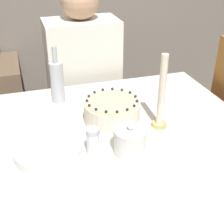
{
  "coord_description": "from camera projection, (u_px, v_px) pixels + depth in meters",
  "views": [
    {
      "loc": [
        -0.27,
        -0.93,
        1.43
      ],
      "look_at": [
        0.06,
        0.12,
        0.8
      ],
      "focal_mm": 50.0,
      "sensor_mm": 36.0,
      "label": 1
    }
  ],
  "objects": [
    {
      "name": "dining_table",
      "position": [
        107.0,
        164.0,
        1.23
      ],
      "size": [
        1.21,
        1.03,
        0.76
      ],
      "color": "beige",
      "rests_on": "ground_plane"
    },
    {
      "name": "cake",
      "position": [
        112.0,
        111.0,
        1.27
      ],
      "size": [
        0.23,
        0.23,
        0.11
      ],
      "color": "#EFE5CC",
      "rests_on": "dining_table"
    },
    {
      "name": "sugar_bowl",
      "position": [
        130.0,
        141.0,
        1.08
      ],
      "size": [
        0.12,
        0.12,
        0.12
      ],
      "color": "silver",
      "rests_on": "dining_table"
    },
    {
      "name": "sugar_shaker",
      "position": [
        93.0,
        142.0,
        1.07
      ],
      "size": [
        0.05,
        0.05,
        0.1
      ],
      "color": "white",
      "rests_on": "dining_table"
    },
    {
      "name": "plate_stack",
      "position": [
        48.0,
        150.0,
        1.09
      ],
      "size": [
        0.23,
        0.23,
        0.03
      ],
      "color": "silver",
      "rests_on": "dining_table"
    },
    {
      "name": "candle",
      "position": [
        161.0,
        99.0,
        1.19
      ],
      "size": [
        0.06,
        0.06,
        0.3
      ],
      "color": "tan",
      "rests_on": "dining_table"
    },
    {
      "name": "bottle",
      "position": [
        57.0,
        81.0,
        1.4
      ],
      "size": [
        0.06,
        0.06,
        0.26
      ],
      "color": "#B2B7BC",
      "rests_on": "dining_table"
    },
    {
      "name": "person_man_blue_shirt",
      "position": [
        85.0,
        102.0,
        1.89
      ],
      "size": [
        0.4,
        0.34,
        1.25
      ],
      "rotation": [
        0.0,
        0.0,
        3.14
      ],
      "color": "#473D33",
      "rests_on": "ground_plane"
    }
  ]
}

